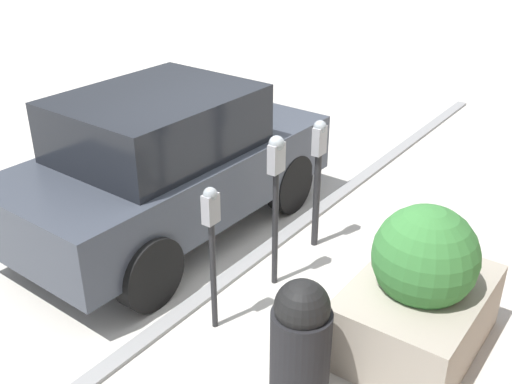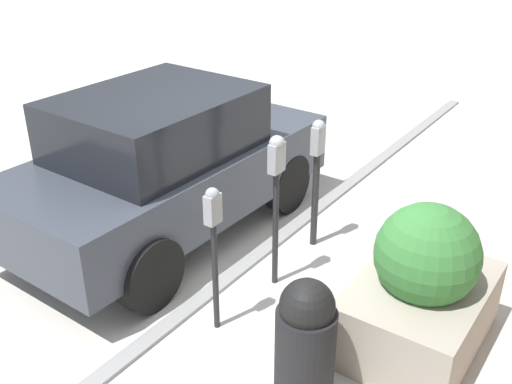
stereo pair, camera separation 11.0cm
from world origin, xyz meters
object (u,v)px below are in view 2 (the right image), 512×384
at_px(trash_bin, 305,342).
at_px(parked_car_front, 166,163).
at_px(planter_box, 422,290).
at_px(parking_meter_second, 276,180).
at_px(parking_meter_middle, 317,166).
at_px(parking_meter_nearest, 214,233).

bearing_deg(trash_bin, parked_car_front, 63.16).
distance_m(planter_box, trash_bin, 1.20).
bearing_deg(parking_meter_second, parking_meter_middle, 3.57).
bearing_deg(trash_bin, parking_meter_middle, 28.13).
xyz_separation_m(parking_meter_second, parking_meter_middle, (0.87, 0.05, -0.18)).
xyz_separation_m(parking_meter_nearest, parking_meter_second, (0.88, -0.05, 0.15)).
relative_size(parking_meter_middle, parked_car_front, 0.38).
xyz_separation_m(parking_meter_nearest, parked_car_front, (1.03, 1.50, -0.12)).
bearing_deg(trash_bin, parking_meter_nearest, 75.70).
distance_m(parking_meter_middle, trash_bin, 2.33).
height_order(parking_meter_middle, trash_bin, parking_meter_middle).
relative_size(parking_meter_nearest, parked_car_front, 0.36).
height_order(parked_car_front, trash_bin, parked_car_front).
relative_size(parking_meter_nearest, planter_box, 0.96).
xyz_separation_m(parking_meter_middle, planter_box, (-0.92, -1.56, -0.40)).
height_order(planter_box, trash_bin, planter_box).
height_order(planter_box, parked_car_front, parked_car_front).
xyz_separation_m(parked_car_front, trash_bin, (-1.30, -2.57, -0.33)).
bearing_deg(parking_meter_second, parking_meter_nearest, 176.91).
bearing_deg(parked_car_front, parking_meter_second, -94.14).
xyz_separation_m(parking_meter_second, trash_bin, (-1.15, -1.03, -0.60)).
height_order(parking_meter_middle, parked_car_front, parked_car_front).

